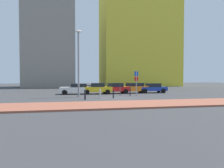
% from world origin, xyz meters
% --- Properties ---
extents(ground_plane, '(120.00, 120.00, 0.00)m').
position_xyz_m(ground_plane, '(0.00, 0.00, 0.00)').
color(ground_plane, '#38383A').
extents(sidewalk_brick, '(40.00, 4.16, 0.14)m').
position_xyz_m(sidewalk_brick, '(0.00, -5.80, 0.07)').
color(sidewalk_brick, '#93513D').
rests_on(sidewalk_brick, ground).
extents(parked_car_white, '(4.31, 2.21, 1.42)m').
position_xyz_m(parked_car_white, '(-4.40, 5.71, 0.75)').
color(parked_car_white, white).
rests_on(parked_car_white, ground).
extents(parked_car_yellow, '(4.15, 2.16, 1.49)m').
position_xyz_m(parked_car_yellow, '(-1.67, 5.48, 0.76)').
color(parked_car_yellow, gold).
rests_on(parked_car_yellow, ground).
extents(parked_car_red, '(4.04, 2.03, 1.48)m').
position_xyz_m(parked_car_red, '(0.84, 5.75, 0.77)').
color(parked_car_red, red).
rests_on(parked_car_red, ground).
extents(parked_car_orange, '(4.34, 2.05, 1.47)m').
position_xyz_m(parked_car_orange, '(3.61, 5.87, 0.78)').
color(parked_car_orange, orange).
rests_on(parked_car_orange, ground).
extents(parked_car_blue, '(4.39, 2.01, 1.40)m').
position_xyz_m(parked_car_blue, '(6.39, 5.89, 0.72)').
color(parked_car_blue, '#1E389E').
rests_on(parked_car_blue, ground).
extents(parking_sign_post, '(0.58, 0.20, 3.00)m').
position_xyz_m(parking_sign_post, '(2.67, 1.77, 1.89)').
color(parking_sign_post, gray).
rests_on(parking_sign_post, ground).
extents(parking_meter, '(0.18, 0.14, 1.36)m').
position_xyz_m(parking_meter, '(0.69, 1.94, 0.89)').
color(parking_meter, '#4C4C51').
rests_on(parking_meter, ground).
extents(street_lamp, '(0.70, 0.36, 7.62)m').
position_xyz_m(street_lamp, '(-4.24, 1.75, 4.44)').
color(street_lamp, gray).
rests_on(street_lamp, ground).
extents(traffic_bollard_near, '(0.12, 0.12, 1.07)m').
position_xyz_m(traffic_bollard_near, '(1.97, 2.06, 0.54)').
color(traffic_bollard_near, black).
rests_on(traffic_bollard_near, ground).
extents(traffic_bollard_mid, '(0.16, 0.16, 1.00)m').
position_xyz_m(traffic_bollard_mid, '(-2.01, -0.14, 0.50)').
color(traffic_bollard_mid, '#B7B7BC').
rests_on(traffic_bollard_mid, ground).
extents(traffic_bollard_far, '(0.17, 0.17, 0.99)m').
position_xyz_m(traffic_bollard_far, '(-3.67, -1.25, 0.49)').
color(traffic_bollard_far, black).
rests_on(traffic_bollard_far, ground).
extents(traffic_bollard_edge, '(0.14, 0.14, 0.87)m').
position_xyz_m(traffic_bollard_edge, '(-0.60, -0.32, 0.44)').
color(traffic_bollard_edge, black).
rests_on(traffic_bollard_edge, ground).
extents(building_colorful_midrise, '(19.97, 13.71, 28.68)m').
position_xyz_m(building_colorful_midrise, '(12.63, 31.21, 14.34)').
color(building_colorful_midrise, gold).
rests_on(building_colorful_midrise, ground).
extents(building_under_construction, '(11.47, 10.30, 23.93)m').
position_xyz_m(building_under_construction, '(-10.21, 27.95, 11.97)').
color(building_under_construction, gray).
rests_on(building_under_construction, ground).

